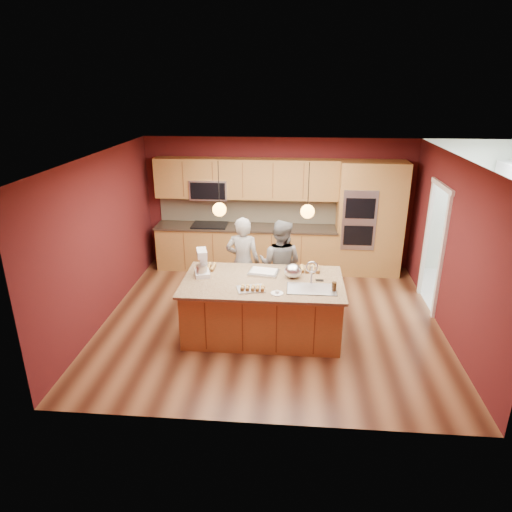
# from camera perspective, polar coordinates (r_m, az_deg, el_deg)

# --- Properties ---
(floor) EXTENTS (5.50, 5.50, 0.00)m
(floor) POSITION_cam_1_polar(r_m,az_deg,el_deg) (7.72, 1.88, -7.91)
(floor) COLOR #412013
(floor) RESTS_ON ground
(ceiling) EXTENTS (5.50, 5.50, 0.00)m
(ceiling) POSITION_cam_1_polar(r_m,az_deg,el_deg) (6.84, 2.16, 12.31)
(ceiling) COLOR white
(ceiling) RESTS_ON ground
(wall_back) EXTENTS (5.50, 0.00, 5.50)m
(wall_back) POSITION_cam_1_polar(r_m,az_deg,el_deg) (9.56, 2.79, 6.55)
(wall_back) COLOR #4F1516
(wall_back) RESTS_ON ground
(wall_front) EXTENTS (5.50, 0.00, 5.50)m
(wall_front) POSITION_cam_1_polar(r_m,az_deg,el_deg) (4.89, 0.48, -8.19)
(wall_front) COLOR #4F1516
(wall_front) RESTS_ON ground
(wall_left) EXTENTS (0.00, 5.00, 5.00)m
(wall_left) POSITION_cam_1_polar(r_m,az_deg,el_deg) (7.79, -18.64, 2.06)
(wall_left) COLOR #4F1516
(wall_left) RESTS_ON ground
(wall_right) EXTENTS (0.00, 5.00, 5.00)m
(wall_right) POSITION_cam_1_polar(r_m,az_deg,el_deg) (7.56, 23.31, 0.87)
(wall_right) COLOR #4F1516
(wall_right) RESTS_ON ground
(cabinet_run) EXTENTS (3.74, 0.64, 2.30)m
(cabinet_run) POSITION_cam_1_polar(r_m,az_deg,el_deg) (9.46, -1.43, 4.12)
(cabinet_run) COLOR olive
(cabinet_run) RESTS_ON floor
(oven_column) EXTENTS (1.30, 0.62, 2.30)m
(oven_column) POSITION_cam_1_polar(r_m,az_deg,el_deg) (9.44, 14.00, 4.50)
(oven_column) COLOR olive
(oven_column) RESTS_ON floor
(doorway_trim) EXTENTS (0.08, 1.11, 2.20)m
(doorway_trim) POSITION_cam_1_polar(r_m,az_deg,el_deg) (8.37, 21.29, 0.83)
(doorway_trim) COLOR white
(doorway_trim) RESTS_ON wall_right
(pendant_left) EXTENTS (0.20, 0.20, 0.80)m
(pendant_left) POSITION_cam_1_polar(r_m,az_deg,el_deg) (6.64, -4.60, 5.85)
(pendant_left) COLOR black
(pendant_left) RESTS_ON ceiling
(pendant_right) EXTENTS (0.20, 0.20, 0.80)m
(pendant_right) POSITION_cam_1_polar(r_m,az_deg,el_deg) (6.56, 6.46, 5.58)
(pendant_right) COLOR black
(pendant_right) RESTS_ON ceiling
(island) EXTENTS (2.44, 1.37, 1.28)m
(island) POSITION_cam_1_polar(r_m,az_deg,el_deg) (7.13, 0.95, -6.34)
(island) COLOR olive
(island) RESTS_ON floor
(person_left) EXTENTS (0.61, 0.42, 1.62)m
(person_left) POSITION_cam_1_polar(r_m,az_deg,el_deg) (7.87, -1.65, -0.81)
(person_left) COLOR black
(person_left) RESTS_ON floor
(person_right) EXTENTS (0.90, 0.79, 1.58)m
(person_right) POSITION_cam_1_polar(r_m,az_deg,el_deg) (7.83, 3.04, -1.08)
(person_right) COLOR slate
(person_right) RESTS_ON floor
(stand_mixer) EXTENTS (0.29, 0.35, 0.42)m
(stand_mixer) POSITION_cam_1_polar(r_m,az_deg,el_deg) (7.12, -6.74, -1.05)
(stand_mixer) COLOR silver
(stand_mixer) RESTS_ON island
(sheet_cake) EXTENTS (0.51, 0.41, 0.05)m
(sheet_cake) POSITION_cam_1_polar(r_m,az_deg,el_deg) (7.19, 0.96, -2.01)
(sheet_cake) COLOR #BABEC1
(sheet_cake) RESTS_ON island
(cooling_rack) EXTENTS (0.44, 0.37, 0.02)m
(cooling_rack) POSITION_cam_1_polar(r_m,az_deg,el_deg) (6.65, -0.70, -4.13)
(cooling_rack) COLOR silver
(cooling_rack) RESTS_ON island
(mixing_bowl) EXTENTS (0.27, 0.27, 0.23)m
(mixing_bowl) POSITION_cam_1_polar(r_m,az_deg,el_deg) (7.04, 4.65, -1.86)
(mixing_bowl) COLOR silver
(mixing_bowl) RESTS_ON island
(plate) EXTENTS (0.18, 0.18, 0.01)m
(plate) POSITION_cam_1_polar(r_m,az_deg,el_deg) (6.53, 2.65, -4.69)
(plate) COLOR white
(plate) RESTS_ON island
(tumbler) EXTENTS (0.07, 0.07, 0.14)m
(tumbler) POSITION_cam_1_polar(r_m,az_deg,el_deg) (6.68, 9.73, -3.79)
(tumbler) COLOR #372412
(tumbler) RESTS_ON island
(phone) EXTENTS (0.12, 0.07, 0.01)m
(phone) POSITION_cam_1_polar(r_m,az_deg,el_deg) (7.01, 7.95, -3.01)
(phone) COLOR black
(phone) RESTS_ON island
(cupcakes_left) EXTENTS (0.21, 0.29, 0.06)m
(cupcakes_left) POSITION_cam_1_polar(r_m,az_deg,el_deg) (7.41, -5.91, -1.35)
(cupcakes_left) COLOR #DDB058
(cupcakes_left) RESTS_ON island
(cupcakes_rack) EXTENTS (0.36, 0.14, 0.06)m
(cupcakes_rack) POSITION_cam_1_polar(r_m,az_deg,el_deg) (6.59, -0.41, -4.00)
(cupcakes_rack) COLOR #DDB058
(cupcakes_rack) RESTS_ON island
(cupcakes_right) EXTENTS (0.34, 0.25, 0.08)m
(cupcakes_right) POSITION_cam_1_polar(r_m,az_deg,el_deg) (7.32, 6.77, -1.60)
(cupcakes_right) COLOR #DDB058
(cupcakes_right) RESTS_ON island
(dryer) EXTENTS (0.57, 0.58, 0.90)m
(dryer) POSITION_cam_1_polar(r_m,az_deg,el_deg) (9.77, 28.09, -1.23)
(dryer) COLOR silver
(dryer) RESTS_ON floor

